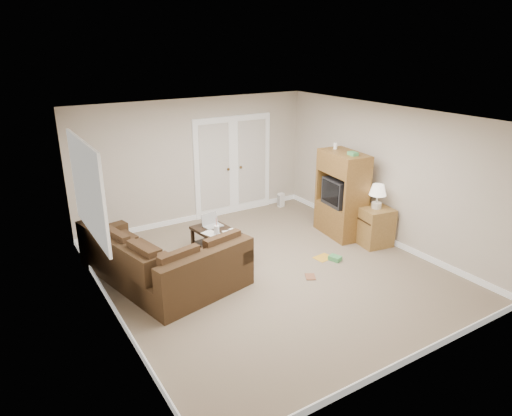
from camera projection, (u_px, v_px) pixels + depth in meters
floor at (270, 271)px, 7.43m from camera, size 5.50×5.50×0.00m
ceiling at (272, 117)px, 6.57m from camera, size 5.00×5.50×0.02m
wall_left at (106, 232)px, 5.76m from camera, size 0.02×5.50×2.50m
wall_right at (386, 175)px, 8.24m from camera, size 0.02×5.50×2.50m
wall_back at (196, 161)px, 9.20m from camera, size 5.00×0.02×2.50m
wall_front at (415, 270)px, 4.80m from camera, size 5.00×0.02×2.50m
baseboards at (270, 268)px, 7.41m from camera, size 5.00×5.50×0.10m
french_doors at (233, 166)px, 9.66m from camera, size 1.80×0.05×2.13m
window_left at (88, 189)px, 6.48m from camera, size 0.05×1.92×1.42m
sectional_sofa at (159, 267)px, 6.92m from camera, size 2.16×2.61×0.77m
coffee_table at (220, 243)px, 7.87m from camera, size 0.69×1.17×0.76m
tv_armoire at (342, 194)px, 8.59m from camera, size 0.68×1.07×1.74m
side_cabinet at (375, 223)px, 8.28m from camera, size 0.62×0.62×1.15m
space_heater at (281, 200)px, 10.28m from camera, size 0.14×0.12×0.32m
floor_magazine at (323, 258)px, 7.88m from camera, size 0.34×0.28×0.01m
floor_greenbox at (335, 258)px, 7.78m from camera, size 0.20×0.23×0.08m
floor_book at (306, 277)px, 7.23m from camera, size 0.24×0.26×0.02m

